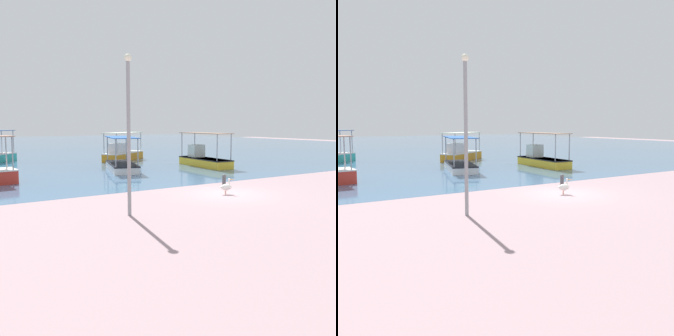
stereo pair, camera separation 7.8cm
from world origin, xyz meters
The scene contains 8 objects.
ground centered at (0.00, 0.00, 0.00)m, with size 120.00×120.00×0.00m, color #A7898E.
harbor_water centered at (0.00, 48.00, 0.00)m, with size 110.00×90.00×0.00m, color #456B90.
fishing_boat_far_right centered at (-0.59, 11.34, 0.48)m, with size 3.23×5.77×2.49m.
fishing_boat_outer centered at (2.66, 18.33, 0.66)m, with size 5.27×4.52×2.64m.
fishing_boat_far_left centered at (6.34, 10.48, 0.62)m, with size 1.82×5.57×2.73m.
pelican centered at (-0.16, -0.05, 0.38)m, with size 0.79×0.44×0.80m.
lamp_post centered at (-6.07, -1.44, 3.34)m, with size 0.28×0.28×5.96m.
mooring_bollard centered at (1.57, 2.18, 0.33)m, with size 0.22×0.22×0.62m.
Camera 2 is at (-11.99, -14.07, 3.45)m, focal length 40.00 mm.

